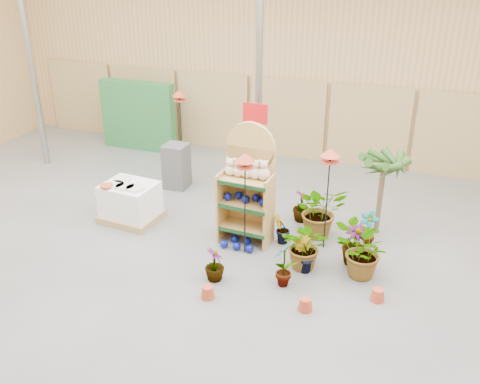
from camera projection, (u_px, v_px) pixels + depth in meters
The scene contains 23 objects.
room at pixel (210, 136), 8.54m from camera, with size 15.20×12.10×4.70m.
display_shelf at pixel (249, 188), 9.60m from camera, with size 0.97×0.65×2.22m.
teddy_bears at pixel (249, 170), 9.33m from camera, with size 0.83×0.23×0.36m.
gazing_balls_shelf at pixel (246, 198), 9.54m from camera, with size 0.82×0.28×0.15m.
gazing_balls_floor at pixel (238, 244), 9.65m from camera, with size 0.63×0.39×0.15m.
pallet_stack at pixel (130, 202), 10.48m from camera, with size 1.17×1.01×0.80m.
charcoal_planters at pixel (176, 166), 11.85m from camera, with size 0.50×0.50×1.00m.
trellis_stock at pixel (138, 116), 13.89m from camera, with size 2.00×0.30×1.80m, color #256732.
offer_sign at pixel (255, 134), 10.55m from camera, with size 0.50×0.08×2.20m.
bird_table_front at pixel (245, 161), 8.78m from camera, with size 0.34×0.34×1.89m.
bird_table_right at pixel (330, 156), 8.93m from camera, with size 0.34×0.34×1.91m.
bird_table_back at pixel (179, 96), 12.38m from camera, with size 0.34×0.34×1.90m.
palm at pixel (384, 162), 9.57m from camera, with size 0.70×0.70×1.69m.
potted_plant_1 at pixel (304, 255), 8.88m from camera, with size 0.34×0.28×0.63m, color #234817.
potted_plant_2 at pixel (306, 245), 8.91m from camera, with size 0.78×0.68×0.87m, color #234817.
potted_plant_3 at pixel (354, 244), 9.06m from camera, with size 0.42×0.42×0.74m, color #234817.
potted_plant_4 at pixel (368, 229), 9.60m from camera, with size 0.36×0.25×0.69m, color #234817.
potted_plant_5 at pixel (282, 229), 9.69m from camera, with size 0.32×0.26×0.58m, color #234817.
potted_plant_6 at pixel (320, 210), 9.89m from camera, with size 0.93×0.80×1.03m, color #234817.
potted_plant_7 at pixel (215, 265), 8.66m from camera, with size 0.32×0.32×0.57m, color #234817.
potted_plant_8 at pixel (284, 263), 8.47m from camera, with size 0.43×0.29×0.82m, color #234817.
potted_plant_10 at pixel (362, 252), 8.64m from camera, with size 0.85×0.73×0.94m, color #234817.
potted_plant_11 at pixel (302, 206), 10.48m from camera, with size 0.36×0.36×0.63m, color #234817.
Camera 1 is at (3.13, -6.58, 5.06)m, focal length 40.00 mm.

